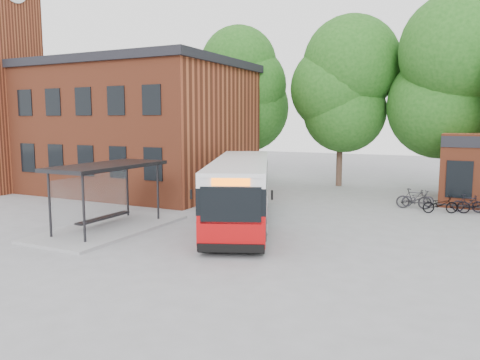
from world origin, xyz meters
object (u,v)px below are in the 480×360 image
at_px(bus_shelter, 108,197).
at_px(bicycle_3, 468,203).
at_px(bicycle_4, 477,205).
at_px(city_bus, 241,191).
at_px(bicycle_0, 418,199).
at_px(bicycle_1, 414,199).
at_px(bicycle_2, 440,204).

distance_m(bus_shelter, bicycle_3, 17.96).
distance_m(bus_shelter, bicycle_4, 17.99).
relative_size(city_bus, bicycle_0, 6.70).
xyz_separation_m(bicycle_0, bicycle_1, (-0.12, -0.74, 0.09)).
xyz_separation_m(city_bus, bicycle_3, (9.49, 7.37, -1.01)).
xyz_separation_m(bicycle_0, bicycle_4, (2.92, -0.99, 0.04)).
xyz_separation_m(bicycle_1, bicycle_3, (2.63, 0.22, -0.08)).
distance_m(bicycle_0, bicycle_4, 3.08).
bearing_deg(city_bus, bicycle_3, 15.28).
height_order(city_bus, bicycle_4, city_bus).
bearing_deg(bicycle_4, bicycle_1, 87.84).
xyz_separation_m(city_bus, bicycle_1, (6.86, 7.14, -0.93)).
relative_size(bus_shelter, bicycle_0, 4.04).
xyz_separation_m(city_bus, bicycle_4, (9.89, 6.90, -0.99)).
xyz_separation_m(city_bus, bicycle_0, (6.98, 7.89, -1.02)).
xyz_separation_m(bicycle_0, bicycle_3, (2.51, -0.52, 0.01)).
height_order(bicycle_0, bicycle_1, bicycle_1).
bearing_deg(bicycle_3, bicycle_1, 85.34).
bearing_deg(bicycle_1, bicycle_2, -124.78).
distance_m(city_bus, bicycle_2, 10.49).
bearing_deg(bicycle_2, city_bus, 106.10).
distance_m(bus_shelter, bicycle_1, 15.83).
relative_size(bicycle_1, bicycle_2, 1.04).
bearing_deg(bicycle_0, bus_shelter, 113.66).
bearing_deg(bicycle_1, bus_shelter, 126.22).
xyz_separation_m(bus_shelter, bicycle_2, (12.71, 10.29, -0.99)).
bearing_deg(bicycle_0, bicycle_2, -161.45).
distance_m(bus_shelter, bicycle_2, 16.39).
relative_size(bicycle_0, bicycle_4, 0.93).
xyz_separation_m(bus_shelter, bicycle_1, (11.37, 10.98, -0.90)).
bearing_deg(bicycle_0, bicycle_1, 148.75).
relative_size(bicycle_0, bicycle_2, 0.99).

